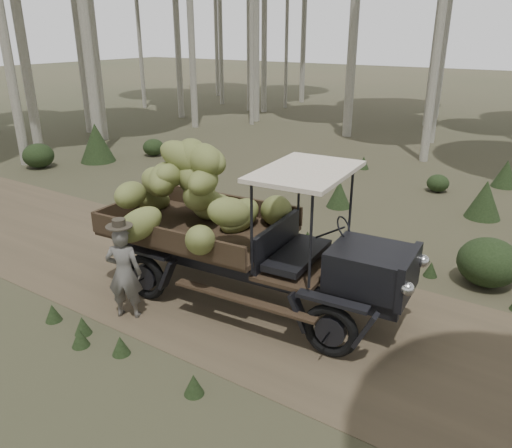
# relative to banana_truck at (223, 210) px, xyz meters

# --- Properties ---
(ground) EXTENTS (120.00, 120.00, 0.00)m
(ground) POSITION_rel_banana_truck_xyz_m (-0.38, -0.00, -1.55)
(ground) COLOR #473D2B
(ground) RESTS_ON ground
(dirt_track) EXTENTS (70.00, 4.00, 0.01)m
(dirt_track) POSITION_rel_banana_truck_xyz_m (-0.38, -0.00, -1.55)
(dirt_track) COLOR brown
(dirt_track) RESTS_ON ground
(banana_truck) EXTENTS (5.61, 3.04, 2.81)m
(banana_truck) POSITION_rel_banana_truck_xyz_m (0.00, 0.00, 0.00)
(banana_truck) COLOR black
(banana_truck) RESTS_ON ground
(farmer) EXTENTS (0.69, 0.61, 1.72)m
(farmer) POSITION_rel_banana_truck_xyz_m (-0.82, -1.59, -0.74)
(farmer) COLOR #5E5B56
(farmer) RESTS_ON ground
(undergrowth) EXTENTS (23.33, 22.24, 1.37)m
(undergrowth) POSITION_rel_banana_truck_xyz_m (2.34, -1.50, -1.00)
(undergrowth) COLOR #233319
(undergrowth) RESTS_ON ground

